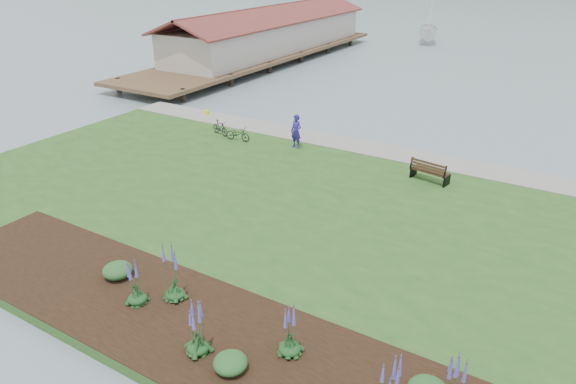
# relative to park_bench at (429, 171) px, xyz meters

# --- Properties ---
(ground) EXTENTS (600.00, 600.00, 0.00)m
(ground) POSITION_rel_park_bench_xyz_m (-4.23, -4.08, -0.96)
(ground) COLOR slate
(ground) RESTS_ON ground
(lawn) EXTENTS (34.00, 20.00, 0.40)m
(lawn) POSITION_rel_park_bench_xyz_m (-4.23, -6.08, -0.76)
(lawn) COLOR #254F1C
(lawn) RESTS_ON ground
(shoreline_path) EXTENTS (34.00, 2.20, 0.03)m
(shoreline_path) POSITION_rel_park_bench_xyz_m (-4.23, 2.82, -0.54)
(shoreline_path) COLOR gray
(shoreline_path) RESTS_ON lawn
(garden_bed) EXTENTS (24.00, 4.40, 0.04)m
(garden_bed) POSITION_rel_park_bench_xyz_m (-1.23, -13.88, -0.54)
(garden_bed) COLOR black
(garden_bed) RESTS_ON lawn
(pier_pavilion) EXTENTS (8.00, 36.00, 5.40)m
(pier_pavilion) POSITION_rel_park_bench_xyz_m (-24.23, 23.44, 1.68)
(pier_pavilion) COLOR #4C3826
(pier_pavilion) RESTS_ON ground
(park_bench) EXTENTS (1.91, 1.06, 1.12)m
(park_bench) POSITION_rel_park_bench_xyz_m (0.00, 0.00, 0.00)
(park_bench) COLOR #2F2012
(park_bench) RESTS_ON lawn
(person) EXTENTS (0.90, 0.70, 2.23)m
(person) POSITION_rel_park_bench_xyz_m (-7.80, 0.78, 0.56)
(person) COLOR #2A1F90
(person) RESTS_ON lawn
(bicycle_a) EXTENTS (0.68, 1.59, 0.81)m
(bicycle_a) POSITION_rel_park_bench_xyz_m (-11.29, 0.04, -0.15)
(bicycle_a) COLOR black
(bicycle_a) RESTS_ON lawn
(bicycle_b) EXTENTS (0.85, 1.53, 0.88)m
(bicycle_b) POSITION_rel_park_bench_xyz_m (-12.82, 0.33, -0.12)
(bicycle_b) COLOR black
(bicycle_b) RESTS_ON lawn
(sailboat) EXTENTS (12.30, 12.42, 25.83)m
(sailboat) POSITION_rel_park_bench_xyz_m (-13.15, 42.23, -0.96)
(sailboat) COLOR silver
(sailboat) RESTS_ON ground
(pannier) EXTENTS (0.24, 0.33, 0.33)m
(pannier) POSITION_rel_park_bench_xyz_m (-16.13, 3.12, -0.39)
(pannier) COLOR #F6F91D
(pannier) RESTS_ON lawn
(echium_0) EXTENTS (0.62, 0.62, 1.91)m
(echium_0) POSITION_rel_park_bench_xyz_m (-1.87, -14.68, 0.29)
(echium_0) COLOR #153C1A
(echium_0) RESTS_ON garden_bed
(echium_1) EXTENTS (0.62, 0.62, 1.85)m
(echium_1) POSITION_rel_park_bench_xyz_m (0.30, -13.42, 0.17)
(echium_1) COLOR #153C1A
(echium_1) RESTS_ON garden_bed
(echium_3) EXTENTS (0.62, 0.62, 1.75)m
(echium_3) POSITION_rel_park_bench_xyz_m (4.55, -12.94, 0.21)
(echium_3) COLOR #153C1A
(echium_3) RESTS_ON garden_bed
(echium_4) EXTENTS (0.62, 0.62, 1.79)m
(echium_4) POSITION_rel_park_bench_xyz_m (-4.92, -13.97, 0.19)
(echium_4) COLOR #153C1A
(echium_4) RESTS_ON garden_bed
(echium_5) EXTENTS (0.62, 0.62, 2.30)m
(echium_5) POSITION_rel_park_bench_xyz_m (-4.06, -13.18, 0.37)
(echium_5) COLOR #153C1A
(echium_5) RESTS_ON garden_bed
(shrub_0) EXTENTS (1.00, 1.00, 0.50)m
(shrub_0) POSITION_rel_park_bench_xyz_m (-6.55, -13.29, -0.27)
(shrub_0) COLOR #1E4C21
(shrub_0) RESTS_ON garden_bed
(shrub_1) EXTENTS (0.92, 0.92, 0.46)m
(shrub_1) POSITION_rel_park_bench_xyz_m (-0.72, -14.75, -0.29)
(shrub_1) COLOR #1E4C21
(shrub_1) RESTS_ON garden_bed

